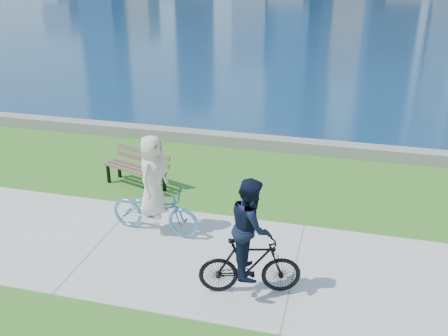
# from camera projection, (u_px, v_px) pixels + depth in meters

# --- Properties ---
(ground) EXTENTS (320.00, 320.00, 0.00)m
(ground) POSITION_uv_depth(u_px,v_px,m) (100.00, 243.00, 10.26)
(ground) COLOR #2D691B
(ground) RESTS_ON ground
(concrete_path) EXTENTS (80.00, 3.50, 0.02)m
(concrete_path) POSITION_uv_depth(u_px,v_px,m) (100.00, 243.00, 10.26)
(concrete_path) COLOR #B0B0AA
(concrete_path) RESTS_ON ground
(seawall) EXTENTS (90.00, 0.50, 0.35)m
(seawall) POSITION_uv_depth(u_px,v_px,m) (192.00, 136.00, 15.69)
(seawall) COLOR slate
(seawall) RESTS_ON ground
(park_bench) EXTENTS (1.85, 1.13, 0.91)m
(park_bench) POSITION_uv_depth(u_px,v_px,m) (138.00, 165.00, 12.58)
(park_bench) COLOR black
(park_bench) RESTS_ON ground
(cyclist_woman) EXTENTS (0.87, 2.04, 2.16)m
(cyclist_woman) POSITION_uv_depth(u_px,v_px,m) (154.00, 198.00, 10.34)
(cyclist_woman) COLOR #5290C8
(cyclist_woman) RESTS_ON ground
(cyclist_man) EXTENTS (0.95, 1.84, 2.17)m
(cyclist_man) POSITION_uv_depth(u_px,v_px,m) (250.00, 247.00, 8.41)
(cyclist_man) COLOR black
(cyclist_man) RESTS_ON ground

